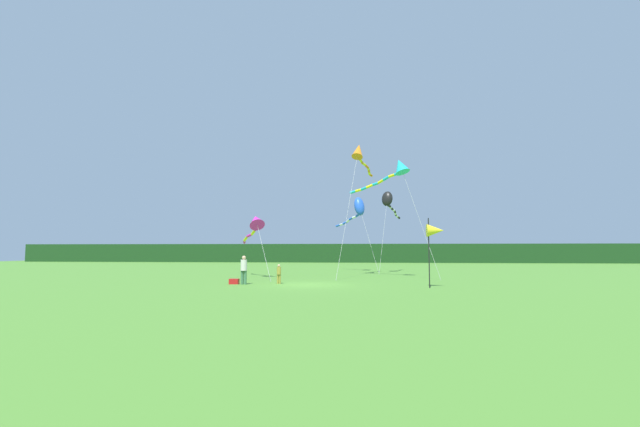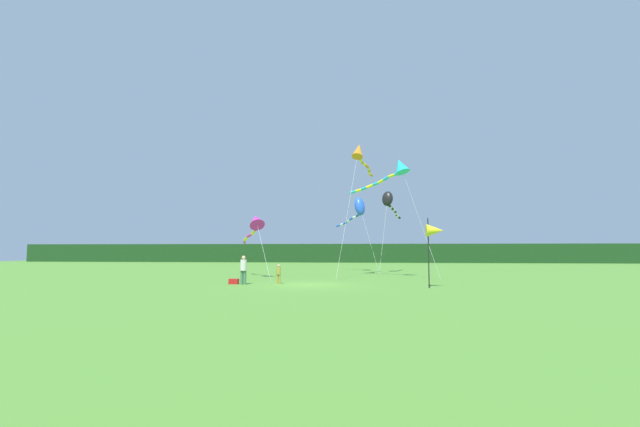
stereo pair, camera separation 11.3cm
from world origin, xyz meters
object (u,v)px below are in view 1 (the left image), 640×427
(person_adult, at_px, (244,268))
(kite_black, at_px, (388,201))
(cooler_box, at_px, (234,281))
(kite_magenta, at_px, (255,223))
(kite_orange, at_px, (359,153))
(kite_blue, at_px, (358,208))
(kite_cyan, at_px, (397,169))
(banner_flag_pole, at_px, (435,231))
(person_child, at_px, (279,273))

(person_adult, height_order, kite_black, kite_black)
(cooler_box, xyz_separation_m, kite_magenta, (-0.29, 5.86, 3.82))
(cooler_box, bearing_deg, kite_orange, 49.74)
(kite_blue, bearing_deg, kite_magenta, -127.35)
(person_adult, height_order, kite_blue, kite_blue)
(kite_cyan, bearing_deg, cooler_box, -146.89)
(kite_magenta, distance_m, kite_blue, 12.25)
(person_adult, relative_size, kite_orange, 0.16)
(banner_flag_pole, bearing_deg, kite_orange, 112.40)
(cooler_box, relative_size, kite_black, 0.08)
(person_child, distance_m, kite_orange, 12.88)
(person_child, bearing_deg, kite_cyan, 38.50)
(kite_black, bearing_deg, kite_orange, -117.64)
(person_adult, bearing_deg, person_child, 21.88)
(person_adult, height_order, cooler_box, person_adult)
(cooler_box, height_order, kite_black, kite_black)
(person_child, height_order, kite_cyan, kite_cyan)
(kite_magenta, height_order, kite_blue, kite_blue)
(cooler_box, bearing_deg, kite_black, 53.77)
(banner_flag_pole, bearing_deg, kite_blue, 104.46)
(person_child, bearing_deg, banner_flag_pole, -12.74)
(kite_black, bearing_deg, cooler_box, -126.23)
(person_adult, xyz_separation_m, kite_blue, (6.43, 15.65, 4.98))
(person_adult, bearing_deg, kite_black, 55.92)
(banner_flag_pole, xyz_separation_m, kite_blue, (-4.35, 16.88, 2.91))
(person_adult, relative_size, person_child, 1.45)
(person_child, xyz_separation_m, banner_flag_pole, (8.85, -2.00, 2.37))
(person_child, bearing_deg, kite_orange, 59.41)
(kite_magenta, bearing_deg, person_adult, -81.44)
(kite_cyan, relative_size, kite_magenta, 1.16)
(kite_cyan, relative_size, kite_blue, 1.24)
(kite_cyan, xyz_separation_m, kite_magenta, (-10.30, -0.68, -3.92))
(person_adult, distance_m, kite_cyan, 13.49)
(kite_magenta, xyz_separation_m, kite_black, (10.03, 7.44, 2.29))
(cooler_box, bearing_deg, kite_blue, 65.50)
(person_adult, distance_m, kite_black, 17.12)
(banner_flag_pole, bearing_deg, kite_black, 96.45)
(banner_flag_pole, height_order, kite_cyan, kite_cyan)
(cooler_box, distance_m, kite_orange, 14.67)
(person_child, height_order, kite_orange, kite_orange)
(banner_flag_pole, distance_m, kite_black, 15.15)
(kite_cyan, distance_m, kite_blue, 9.62)
(kite_orange, relative_size, kite_black, 1.46)
(banner_flag_pole, bearing_deg, kite_magenta, 148.13)
(cooler_box, height_order, kite_cyan, kite_cyan)
(kite_blue, relative_size, kite_black, 0.98)
(kite_magenta, relative_size, kite_black, 1.05)
(kite_blue, bearing_deg, kite_cyan, -71.64)
(person_child, xyz_separation_m, kite_orange, (4.73, 8.00, 8.91))
(kite_cyan, bearing_deg, banner_flag_pole, -80.11)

